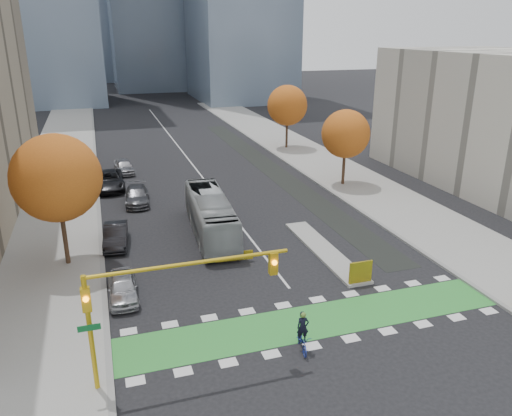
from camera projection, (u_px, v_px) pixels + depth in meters
ground at (328, 338)px, 23.70m from camera, size 300.00×300.00×0.00m
sidewalk_west at (51, 222)px, 37.72m from camera, size 7.00×120.00×0.15m
sidewalk_east at (367, 189)px, 45.47m from camera, size 7.00×120.00×0.15m
curb_west at (99, 217)px, 38.73m from camera, size 0.30×120.00×0.16m
curb_east at (333, 193)px, 44.47m from camera, size 0.30×120.00×0.16m
bike_crossing at (315, 321)px, 25.04m from camera, size 20.00×3.00×0.01m
centre_line at (183, 152)px, 59.55m from camera, size 0.15×70.00×0.01m
bike_lane_paint at (269, 168)px, 52.74m from camera, size 2.50×50.00×0.01m
median_island at (324, 250)px, 32.88m from camera, size 1.60×10.00×0.16m
hazard_board at (361, 272)px, 28.34m from camera, size 1.40×0.12×1.30m
tree_west at (57, 178)px, 29.11m from camera, size 5.20×5.20×8.22m
tree_east_near at (346, 134)px, 45.22m from camera, size 4.40×4.40×7.08m
tree_east_far at (287, 105)px, 59.58m from camera, size 4.80×4.80×7.65m
traffic_signal_west at (155, 293)px, 19.60m from camera, size 8.53×0.56×5.20m
cyclist at (302, 337)px, 22.59m from camera, size 0.86×1.76×1.95m
bus at (211, 215)px, 35.21m from camera, size 3.14×10.59×2.91m
parked_car_a at (123, 287)px, 26.95m from camera, size 1.64×3.94×1.33m
parked_car_b at (116, 235)px, 33.63m from camera, size 1.87×4.39×1.41m
parked_car_c at (137, 196)px, 41.72m from camera, size 2.30×4.87×1.37m
parked_car_d at (109, 180)px, 45.57m from camera, size 2.68×5.79×1.61m
parked_car_e at (124, 166)px, 50.57m from camera, size 2.03×4.27×1.41m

